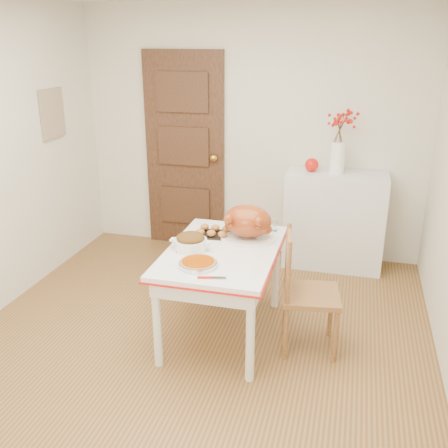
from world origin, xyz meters
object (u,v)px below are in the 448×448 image
(sideboard, at_px, (334,220))
(turkey_platter, at_px, (248,223))
(pumpkin_pie, at_px, (198,263))
(kitchen_table, at_px, (222,292))
(chair_oak, at_px, (311,292))

(sideboard, bearing_deg, turkey_platter, -115.52)
(turkey_platter, relative_size, pumpkin_pie, 1.64)
(sideboard, relative_size, pumpkin_pie, 3.64)
(turkey_platter, bearing_deg, pumpkin_pie, -106.92)
(kitchen_table, distance_m, turkey_platter, 0.56)
(kitchen_table, bearing_deg, chair_oak, -1.93)
(chair_oak, bearing_deg, sideboard, -11.29)
(kitchen_table, height_order, chair_oak, chair_oak)
(turkey_platter, distance_m, pumpkin_pie, 0.61)
(kitchen_table, xyz_separation_m, chair_oak, (0.67, -0.02, 0.10))
(sideboard, relative_size, kitchen_table, 0.80)
(kitchen_table, bearing_deg, turkey_platter, 59.20)
(sideboard, distance_m, turkey_platter, 1.45)
(kitchen_table, distance_m, pumpkin_pie, 0.51)
(pumpkin_pie, bearing_deg, sideboard, 65.64)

